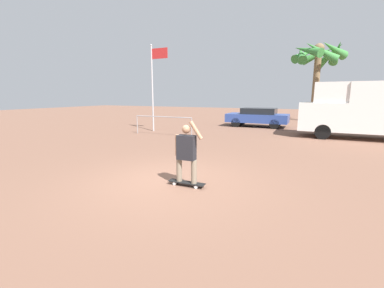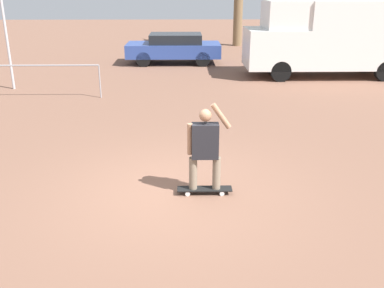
{
  "view_description": "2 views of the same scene",
  "coord_description": "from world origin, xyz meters",
  "px_view_note": "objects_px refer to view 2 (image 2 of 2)",
  "views": [
    {
      "loc": [
        3.23,
        -5.56,
        2.22
      ],
      "look_at": [
        0.35,
        0.65,
        0.92
      ],
      "focal_mm": 24.0,
      "sensor_mm": 36.0,
      "label": 1
    },
    {
      "loc": [
        0.19,
        -6.79,
        3.43
      ],
      "look_at": [
        0.33,
        0.66,
        0.65
      ],
      "focal_mm": 40.0,
      "sensor_mm": 36.0,
      "label": 2
    }
  ],
  "objects_px": {
    "person_skateboarder": "(205,145)",
    "camper_van": "(332,36)",
    "skateboard": "(205,189)",
    "parked_car_blue": "(174,47)"
  },
  "relations": [
    {
      "from": "person_skateboarder",
      "to": "skateboard",
      "type": "bearing_deg",
      "value": 0.0
    },
    {
      "from": "parked_car_blue",
      "to": "person_skateboarder",
      "type": "bearing_deg",
      "value": -86.57
    },
    {
      "from": "person_skateboarder",
      "to": "camper_van",
      "type": "bearing_deg",
      "value": 61.97
    },
    {
      "from": "parked_car_blue",
      "to": "camper_van",
      "type": "bearing_deg",
      "value": -26.65
    },
    {
      "from": "person_skateboarder",
      "to": "parked_car_blue",
      "type": "height_order",
      "value": "person_skateboarder"
    },
    {
      "from": "skateboard",
      "to": "parked_car_blue",
      "type": "relative_size",
      "value": 0.22
    },
    {
      "from": "skateboard",
      "to": "person_skateboarder",
      "type": "bearing_deg",
      "value": -180.0
    },
    {
      "from": "skateboard",
      "to": "camper_van",
      "type": "height_order",
      "value": "camper_van"
    },
    {
      "from": "person_skateboarder",
      "to": "camper_van",
      "type": "relative_size",
      "value": 0.24
    },
    {
      "from": "skateboard",
      "to": "camper_van",
      "type": "relative_size",
      "value": 0.15
    }
  ]
}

